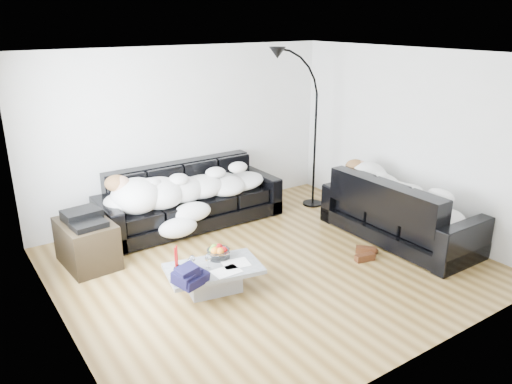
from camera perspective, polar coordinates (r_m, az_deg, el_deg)
ground at (r=6.43m, az=1.52°, el=-8.32°), size 5.00×5.00×0.00m
wall_back at (r=7.82m, az=-8.11°, el=6.72°), size 5.00×0.02×2.60m
wall_left at (r=4.99m, az=-22.41°, el=-1.98°), size 0.02×4.50×2.60m
wall_right at (r=7.63m, az=17.14°, el=5.73°), size 0.02×4.50×2.60m
ceiling at (r=5.71m, az=1.75°, el=15.45°), size 5.00×5.00×0.00m
sofa_back at (r=7.54m, az=-7.46°, el=-0.48°), size 2.75×0.95×0.90m
sofa_right at (r=7.26m, az=16.16°, el=-1.87°), size 0.96×2.24×0.91m
sleeper_back at (r=7.43m, az=-7.36°, el=0.88°), size 2.32×0.80×0.46m
sleeper_right at (r=7.20m, az=16.31°, el=-0.37°), size 0.81×1.92×0.47m
teal_cushion at (r=7.56m, az=12.08°, el=1.48°), size 0.42×0.38×0.20m
coffee_table at (r=5.82m, az=-4.83°, el=-9.84°), size 1.16×0.81×0.31m
fruit_bowl at (r=5.91m, az=-4.33°, el=-6.76°), size 0.31×0.31×0.17m
wine_glass_a at (r=5.70m, az=-7.28°, el=-7.96°), size 0.07×0.07×0.16m
wine_glass_b at (r=5.64m, az=-7.49°, el=-8.26°), size 0.09×0.09×0.16m
wine_glass_c at (r=5.67m, az=-5.50°, el=-7.93°), size 0.09×0.09×0.18m
candle_left at (r=5.68m, az=-9.20°, el=-7.54°), size 0.06×0.06×0.26m
candle_right at (r=5.73m, az=-9.03°, el=-7.28°), size 0.06×0.06×0.27m
newspaper_a at (r=5.79m, az=-2.31°, el=-8.15°), size 0.35×0.29×0.01m
newspaper_b at (r=5.63m, az=-3.40°, el=-9.01°), size 0.32×0.23×0.01m
navy_jacket at (r=5.35m, az=-7.54°, el=-8.84°), size 0.39×0.34×0.18m
shoes at (r=6.76m, az=12.37°, el=-6.90°), size 0.53×0.47×0.10m
av_cabinet at (r=6.68m, az=-18.74°, el=-5.57°), size 0.63×0.88×0.58m
stereo at (r=6.54m, az=-19.07°, el=-2.75°), size 0.47×0.38×0.13m
floor_lamp at (r=8.14m, az=6.77°, el=6.10°), size 0.89×0.63×2.27m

